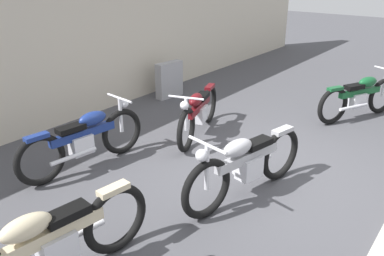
{
  "coord_description": "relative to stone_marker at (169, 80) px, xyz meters",
  "views": [
    {
      "loc": [
        -4.68,
        -2.18,
        2.83
      ],
      "look_at": [
        -0.35,
        1.13,
        0.55
      ],
      "focal_mm": 37.01,
      "sensor_mm": 36.0,
      "label": 1
    }
  ],
  "objects": [
    {
      "name": "motorcycle_maroon",
      "position": [
        -1.36,
        -1.83,
        0.04
      ],
      "size": [
        1.97,
        0.87,
        0.92
      ],
      "rotation": [
        0.0,
        0.0,
        3.47
      ],
      "color": "black",
      "rests_on": "ground_plane"
    },
    {
      "name": "motorcycle_cream",
      "position": [
        -5.03,
        -2.88,
        0.07
      ],
      "size": [
        2.18,
        0.61,
        0.98
      ],
      "rotation": [
        0.0,
        0.0,
        3.03
      ],
      "color": "black",
      "rests_on": "ground_plane"
    },
    {
      "name": "ground_plane",
      "position": [
        -1.86,
        -3.47,
        -0.4
      ],
      "size": [
        40.0,
        40.0,
        0.0
      ],
      "primitive_type": "plane",
      "color": "#47474C"
    },
    {
      "name": "motorcycle_blue",
      "position": [
        -3.31,
        -1.21,
        0.05
      ],
      "size": [
        2.1,
        0.59,
        0.94
      ],
      "rotation": [
        0.0,
        0.0,
        -0.11
      ],
      "color": "black",
      "rests_on": "ground_plane"
    },
    {
      "name": "building_wall",
      "position": [
        -1.86,
        0.68,
        1.1
      ],
      "size": [
        18.0,
        0.3,
        3.01
      ],
      "primitive_type": "cube",
      "color": "beige",
      "rests_on": "ground_plane"
    },
    {
      "name": "motorcycle_green",
      "position": [
        1.22,
        -3.8,
        0.04
      ],
      "size": [
        1.89,
        1.04,
        0.92
      ],
      "rotation": [
        0.0,
        0.0,
        -0.45
      ],
      "color": "black",
      "rests_on": "ground_plane"
    },
    {
      "name": "stone_marker",
      "position": [
        0.0,
        0.0,
        0.0
      ],
      "size": [
        0.69,
        0.27,
        0.8
      ],
      "primitive_type": "cube",
      "rotation": [
        0.0,
        0.0,
        -0.1
      ],
      "color": "#9E9EA3",
      "rests_on": "ground_plane"
    },
    {
      "name": "motorcycle_silver",
      "position": [
        -2.58,
        -3.49,
        0.07
      ],
      "size": [
        2.13,
        0.7,
        0.97
      ],
      "rotation": [
        0.0,
        0.0,
        2.94
      ],
      "color": "black",
      "rests_on": "ground_plane"
    }
  ]
}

